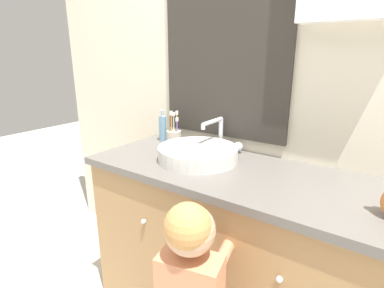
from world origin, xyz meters
TOP-DOWN VIEW (x-y plane):
  - wall_back at (0.01, 0.62)m, footprint 3.20×0.18m
  - vanity_counter at (0.00, 0.31)m, footprint 1.43×0.58m
  - sink_basin at (-0.22, 0.33)m, footprint 0.39×0.44m
  - toothbrush_holder at (-0.50, 0.49)m, footprint 0.09×0.09m
  - soap_dispenser at (-0.59, 0.49)m, footprint 0.05×0.05m

SIDE VIEW (x-z plane):
  - vanity_counter at x=0.00m, z-range 0.00..0.86m
  - sink_basin at x=-0.22m, z-range 0.80..0.99m
  - toothbrush_holder at x=-0.50m, z-range 0.80..1.00m
  - soap_dispenser at x=-0.59m, z-range 0.84..1.03m
  - wall_back at x=0.01m, z-range 0.03..2.53m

